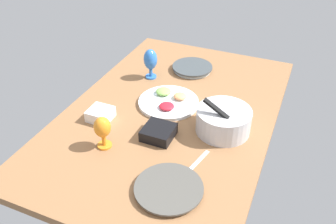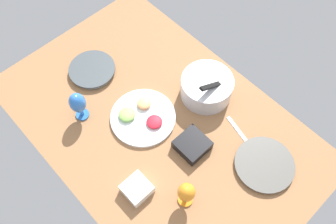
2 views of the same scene
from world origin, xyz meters
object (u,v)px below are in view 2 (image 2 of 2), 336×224
dinner_plate_left (92,70)px  mixing_bowl (207,87)px  fruit_platter (142,117)px  square_bowl_white (137,189)px  square_bowl_black (192,145)px  dinner_plate_right (264,165)px  hurricane_glass_orange (186,193)px  hurricane_glass_blue (78,104)px

dinner_plate_left → mixing_bowl: (51.32, 34.19, 4.91)cm
fruit_platter → square_bowl_white: (26.45, -26.22, 1.79)cm
square_bowl_black → dinner_plate_left: bearing=-173.6°
dinner_plate_right → hurricane_glass_orange: size_ratio=1.73×
hurricane_glass_orange → fruit_platter: bearing=163.1°
dinner_plate_right → square_bowl_black: 34.47cm
mixing_bowl → square_bowl_white: size_ratio=2.29×
mixing_bowl → square_bowl_white: 61.42cm
fruit_platter → square_bowl_black: size_ratio=2.30×
hurricane_glass_blue → square_bowl_white: bearing=-6.3°
dinner_plate_left → square_bowl_white: (66.16, -25.32, 1.61)cm
fruit_platter → hurricane_glass_orange: 46.81cm
mixing_bowl → hurricane_glass_blue: 63.80cm
dinner_plate_left → square_bowl_white: size_ratio=2.16×
mixing_bowl → dinner_plate_right: bearing=-10.9°
mixing_bowl → square_bowl_black: size_ratio=1.86×
fruit_platter → hurricane_glass_blue: size_ratio=1.78×
square_bowl_white → hurricane_glass_blue: bearing=173.7°
dinner_plate_right → mixing_bowl: mixing_bowl is taller
dinner_plate_right → square_bowl_white: 59.54cm
hurricane_glass_orange → square_bowl_white: 22.85cm
mixing_bowl → hurricane_glass_orange: (32.41, -46.64, 3.62)cm
mixing_bowl → hurricane_glass_orange: bearing=-55.2°
fruit_platter → hurricane_glass_orange: size_ratio=2.03×
mixing_bowl → dinner_plate_left: bearing=-146.3°
dinner_plate_left → hurricane_glass_blue: size_ratio=1.36×
dinner_plate_left → square_bowl_black: (67.86, 7.63, 1.44)cm
dinner_plate_left → dinner_plate_right: 100.61cm
fruit_platter → square_bowl_white: square_bowl_white is taller
mixing_bowl → square_bowl_black: 31.48cm
hurricane_glass_orange → dinner_plate_left: bearing=171.5°
mixing_bowl → hurricane_glass_orange: mixing_bowl is taller
hurricane_glass_blue → hurricane_glass_orange: 66.24cm
fruit_platter → square_bowl_black: (28.15, 6.73, 1.62)cm
square_bowl_white → fruit_platter: bearing=135.2°
dinner_plate_left → fruit_platter: fruit_platter is taller
dinner_plate_right → square_bowl_black: size_ratio=1.97×
square_bowl_white → square_bowl_black: bearing=87.1°
hurricane_glass_blue → hurricane_glass_orange: (65.80, 7.52, -1.12)cm
dinner_plate_left → square_bowl_black: square_bowl_black is taller
hurricane_glass_orange → square_bowl_black: (-15.87, 20.08, -7.09)cm
dinner_plate_right → hurricane_glass_blue: 92.00cm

